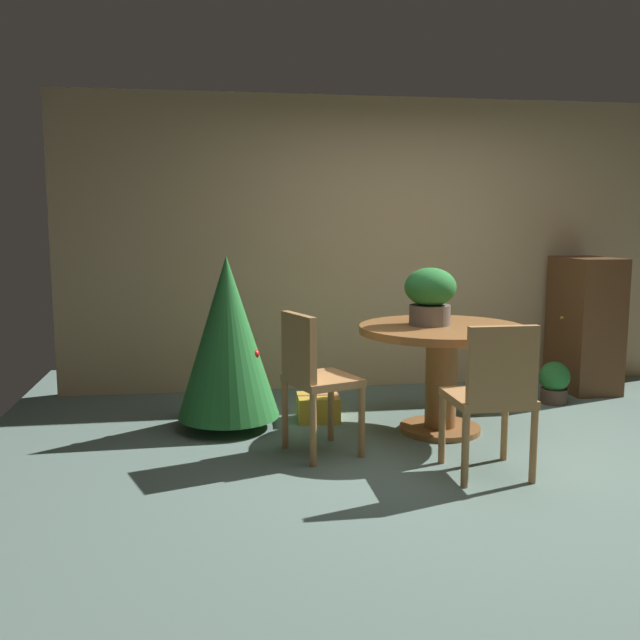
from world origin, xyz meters
name	(u,v)px	position (x,y,z in m)	size (l,w,h in m)	color
ground_plane	(481,463)	(0.00, 0.00, 0.00)	(6.60, 6.60, 0.00)	slate
back_wall_panel	(394,244)	(0.00, 2.20, 1.30)	(6.00, 0.10, 2.60)	tan
round_dining_table	(442,355)	(-0.04, 0.69, 0.57)	(1.18, 1.18, 0.77)	brown
flower_vase	(430,294)	(-0.12, 0.75, 1.00)	(0.37, 0.37, 0.41)	#665B51
wooden_chair_left	(313,374)	(-1.02, 0.33, 0.54)	(0.53, 0.55, 0.93)	#B27F4C
wooden_chair_near	(493,391)	(-0.04, -0.24, 0.53)	(0.46, 0.45, 0.93)	#B27F4C
holiday_tree	(228,337)	(-1.55, 1.03, 0.68)	(0.75, 0.75, 1.27)	brown
gift_box_gold	(318,407)	(-0.87, 1.12, 0.10)	(0.33, 0.31, 0.19)	gold
wooden_cabinet	(585,324)	(1.64, 1.73, 0.60)	(0.45, 0.68, 1.19)	brown
potted_plant	(554,382)	(1.15, 1.30, 0.18)	(0.25, 0.25, 0.35)	#4C382D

